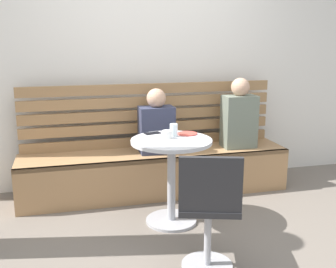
# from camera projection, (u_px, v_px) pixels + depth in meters

# --- Properties ---
(ground) EXTENTS (8.00, 8.00, 0.00)m
(ground) POSITION_uv_depth(u_px,v_px,m) (191.00, 250.00, 3.10)
(ground) COLOR #70665B
(back_wall) EXTENTS (5.20, 0.10, 2.90)m
(back_wall) POSITION_uv_depth(u_px,v_px,m) (146.00, 49.00, 4.31)
(back_wall) COLOR silver
(back_wall) RESTS_ON ground
(booth_bench) EXTENTS (2.70, 0.52, 0.44)m
(booth_bench) POSITION_uv_depth(u_px,v_px,m) (156.00, 172.00, 4.18)
(booth_bench) COLOR #A87C51
(booth_bench) RESTS_ON ground
(booth_backrest) EXTENTS (2.65, 0.04, 0.66)m
(booth_backrest) POSITION_uv_depth(u_px,v_px,m) (150.00, 115.00, 4.27)
(booth_backrest) COLOR #9A7249
(booth_backrest) RESTS_ON booth_bench
(cafe_table) EXTENTS (0.68, 0.68, 0.74)m
(cafe_table) POSITION_uv_depth(u_px,v_px,m) (171.00, 165.00, 3.45)
(cafe_table) COLOR #ADADB2
(cafe_table) RESTS_ON ground
(white_chair) EXTENTS (0.50, 0.50, 0.85)m
(white_chair) POSITION_uv_depth(u_px,v_px,m) (209.00, 208.00, 2.71)
(white_chair) COLOR #ADADB2
(white_chair) RESTS_ON ground
(person_adult) EXTENTS (0.34, 0.22, 0.73)m
(person_adult) POSITION_uv_depth(u_px,v_px,m) (239.00, 117.00, 4.24)
(person_adult) COLOR slate
(person_adult) RESTS_ON booth_bench
(person_child_left) EXTENTS (0.34, 0.22, 0.64)m
(person_child_left) POSITION_uv_depth(u_px,v_px,m) (156.00, 125.00, 4.05)
(person_child_left) COLOR #333851
(person_child_left) RESTS_ON booth_bench
(cup_ceramic_white) EXTENTS (0.08, 0.08, 0.07)m
(cup_ceramic_white) POSITION_uv_depth(u_px,v_px,m) (167.00, 135.00, 3.42)
(cup_ceramic_white) COLOR white
(cup_ceramic_white) RESTS_ON cafe_table
(cup_water_clear) EXTENTS (0.07, 0.07, 0.11)m
(cup_water_clear) POSITION_uv_depth(u_px,v_px,m) (174.00, 130.00, 3.49)
(cup_water_clear) COLOR white
(cup_water_clear) RESTS_ON cafe_table
(plate_small) EXTENTS (0.17, 0.17, 0.01)m
(plate_small) POSITION_uv_depth(u_px,v_px,m) (187.00, 134.00, 3.58)
(plate_small) COLOR #DB4C42
(plate_small) RESTS_ON cafe_table
(phone_on_table) EXTENTS (0.15, 0.10, 0.01)m
(phone_on_table) POSITION_uv_depth(u_px,v_px,m) (152.00, 133.00, 3.60)
(phone_on_table) COLOR black
(phone_on_table) RESTS_ON cafe_table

